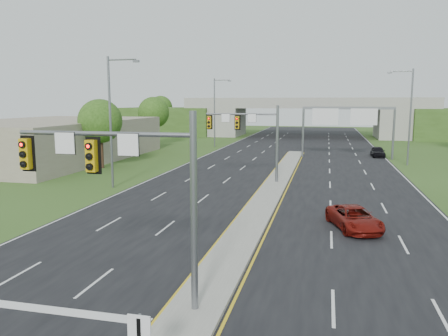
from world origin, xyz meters
TOP-DOWN VIEW (x-y plane):
  - ground at (0.00, 0.00)m, footprint 240.00×240.00m
  - road at (0.00, 35.00)m, footprint 24.00×160.00m
  - median at (0.00, 23.00)m, footprint 2.00×54.00m
  - lane_markings at (-0.60, 28.91)m, footprint 23.72×160.00m
  - signal_mast_near at (-2.26, -0.07)m, footprint 6.62×0.60m
  - signal_mast_far at (-2.26, 24.93)m, footprint 6.62×0.60m
  - sign_gantry at (6.68, 44.92)m, footprint 11.58×0.44m
  - overpass at (0.00, 80.00)m, footprint 80.00×14.00m
  - lightpole_l_mid at (-13.30, 20.00)m, footprint 2.85×0.25m
  - lightpole_l_far at (-13.30, 55.00)m, footprint 2.85×0.25m
  - lightpole_r_far at (13.30, 40.00)m, footprint 2.85×0.25m
  - tree_l_near at (-20.00, 30.00)m, footprint 4.80×4.80m
  - tree_l_mid at (-24.00, 55.00)m, footprint 5.20×5.20m
  - tree_back_a at (-38.00, 94.00)m, footprint 6.00×6.00m
  - tree_back_b at (-24.00, 94.00)m, footprint 5.60×5.60m
  - tree_back_c at (24.00, 94.00)m, footprint 5.60×5.60m
  - commercial_building at (-30.00, 35.00)m, footprint 18.00×30.00m
  - car_far_a at (5.97, 11.78)m, footprint 3.48×5.09m
  - car_far_c at (11.00, 47.41)m, footprint 1.71×4.10m

SIDE VIEW (x-z plane):
  - ground at x=0.00m, z-range 0.00..0.00m
  - road at x=0.00m, z-range 0.00..0.02m
  - lane_markings at x=-0.60m, z-range 0.02..0.03m
  - median at x=0.00m, z-range 0.02..0.18m
  - car_far_a at x=5.97m, z-range 0.02..1.31m
  - car_far_c at x=11.00m, z-range 0.02..1.41m
  - commercial_building at x=-30.00m, z-range 0.00..5.00m
  - overpass at x=0.00m, z-range -0.50..7.60m
  - signal_mast_near at x=-2.26m, z-range 1.23..8.23m
  - signal_mast_far at x=-2.26m, z-range 1.23..8.23m
  - tree_l_near at x=-20.00m, z-range 1.38..8.98m
  - sign_gantry at x=6.68m, z-range 1.90..8.58m
  - tree_l_mid at x=-24.00m, z-range 1.44..9.57m
  - tree_back_b at x=-24.00m, z-range 1.35..9.67m
  - tree_back_c at x=24.00m, z-range 1.35..9.67m
  - tree_back_a at x=-38.00m, z-range 1.41..10.26m
  - lightpole_l_mid at x=-13.30m, z-range 0.60..11.60m
  - lightpole_l_far at x=-13.30m, z-range 0.60..11.60m
  - lightpole_r_far at x=13.30m, z-range 0.60..11.60m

